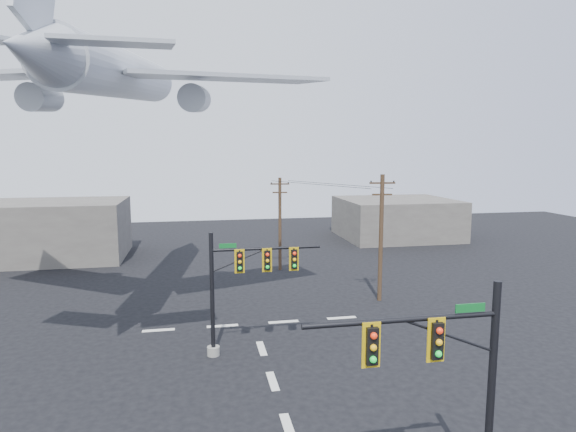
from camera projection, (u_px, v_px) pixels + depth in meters
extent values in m
plane|color=black|center=(288.00, 427.00, 19.67)|extent=(120.00, 120.00, 0.00)
cube|color=silver|center=(288.00, 427.00, 19.67)|extent=(0.40, 2.00, 0.01)
cube|color=silver|center=(273.00, 381.00, 23.56)|extent=(0.40, 2.00, 0.01)
cube|color=silver|center=(262.00, 348.00, 27.46)|extent=(0.40, 2.00, 0.01)
cube|color=silver|center=(158.00, 330.00, 30.23)|extent=(2.00, 0.40, 0.01)
cube|color=silver|center=(222.00, 326.00, 30.97)|extent=(2.00, 0.40, 0.01)
cube|color=silver|center=(283.00, 322.00, 31.72)|extent=(2.00, 0.40, 0.01)
cube|color=silver|center=(342.00, 318.00, 32.47)|extent=(2.00, 0.40, 0.01)
cylinder|color=black|center=(491.00, 391.00, 15.30)|extent=(0.25, 0.25, 7.23)
cylinder|color=black|center=(403.00, 320.00, 14.38)|extent=(6.19, 0.17, 0.17)
cylinder|color=black|center=(449.00, 336.00, 14.75)|extent=(3.33, 0.08, 0.08)
cube|color=black|center=(436.00, 340.00, 14.51)|extent=(0.35, 0.31, 1.14)
cube|color=#CBA10B|center=(436.00, 340.00, 14.53)|extent=(0.57, 0.04, 1.39)
sphere|color=#FC2C0E|center=(440.00, 331.00, 14.29)|extent=(0.21, 0.21, 0.21)
sphere|color=#EDA40C|center=(439.00, 342.00, 14.34)|extent=(0.21, 0.21, 0.21)
sphere|color=#0EE034|center=(439.00, 354.00, 14.38)|extent=(0.21, 0.21, 0.21)
cube|color=black|center=(371.00, 345.00, 14.12)|extent=(0.35, 0.31, 1.14)
cube|color=#CBA10B|center=(371.00, 345.00, 14.14)|extent=(0.57, 0.04, 1.39)
sphere|color=#FC2C0E|center=(374.00, 336.00, 13.90)|extent=(0.21, 0.21, 0.21)
sphere|color=#EDA40C|center=(374.00, 348.00, 13.95)|extent=(0.21, 0.21, 0.21)
sphere|color=#0EE034|center=(373.00, 360.00, 14.00)|extent=(0.21, 0.21, 0.21)
cube|color=#0D5B20|center=(470.00, 308.00, 14.68)|extent=(0.98, 0.04, 0.27)
cylinder|color=gray|center=(213.00, 351.00, 26.53)|extent=(0.69, 0.69, 0.49)
cylinder|color=black|center=(212.00, 295.00, 26.10)|extent=(0.24, 0.24, 6.88)
cylinder|color=black|center=(267.00, 248.00, 26.33)|extent=(6.00, 0.16, 0.16)
cylinder|color=black|center=(239.00, 260.00, 26.13)|extent=(3.23, 0.08, 0.08)
cube|color=black|center=(240.00, 261.00, 25.99)|extent=(0.33, 0.29, 1.08)
cube|color=#CBA10B|center=(240.00, 261.00, 26.00)|extent=(0.54, 0.04, 1.33)
sphere|color=#FC2C0E|center=(240.00, 256.00, 25.78)|extent=(0.20, 0.20, 0.20)
sphere|color=#EDA40C|center=(240.00, 262.00, 25.82)|extent=(0.20, 0.20, 0.20)
sphere|color=#0EE034|center=(240.00, 268.00, 25.87)|extent=(0.20, 0.20, 0.20)
cube|color=black|center=(267.00, 260.00, 26.27)|extent=(0.33, 0.29, 1.08)
cube|color=#CBA10B|center=(267.00, 260.00, 26.28)|extent=(0.54, 0.04, 1.33)
sphere|color=#FC2C0E|center=(267.00, 255.00, 26.06)|extent=(0.20, 0.20, 0.20)
sphere|color=#EDA40C|center=(267.00, 261.00, 26.10)|extent=(0.20, 0.20, 0.20)
sphere|color=#0EE034|center=(268.00, 267.00, 26.15)|extent=(0.20, 0.20, 0.20)
cube|color=black|center=(294.00, 259.00, 26.55)|extent=(0.33, 0.29, 1.08)
cube|color=#CBA10B|center=(294.00, 259.00, 26.56)|extent=(0.54, 0.04, 1.33)
sphere|color=#FC2C0E|center=(295.00, 254.00, 26.34)|extent=(0.20, 0.20, 0.20)
sphere|color=#EDA40C|center=(295.00, 260.00, 26.38)|extent=(0.20, 0.20, 0.20)
sphere|color=#0EE034|center=(295.00, 266.00, 26.43)|extent=(0.20, 0.20, 0.20)
cube|color=#0D5B20|center=(228.00, 246.00, 25.84)|extent=(0.93, 0.04, 0.26)
cylinder|color=#45321D|center=(381.00, 238.00, 35.66)|extent=(0.32, 0.32, 9.50)
cube|color=#45321D|center=(382.00, 183.00, 35.11)|extent=(1.90, 0.36, 0.13)
cube|color=#45321D|center=(382.00, 195.00, 35.22)|extent=(1.48, 0.31, 0.13)
cylinder|color=black|center=(371.00, 182.00, 35.04)|extent=(0.11, 0.11, 0.13)
cylinder|color=black|center=(382.00, 182.00, 35.09)|extent=(0.11, 0.11, 0.13)
cylinder|color=black|center=(394.00, 182.00, 35.15)|extent=(0.11, 0.11, 0.13)
cylinder|color=#45321D|center=(280.00, 224.00, 45.00)|extent=(0.29, 0.29, 8.73)
cube|color=#45321D|center=(280.00, 184.00, 44.48)|extent=(1.76, 0.38, 0.12)
cube|color=#45321D|center=(280.00, 192.00, 44.59)|extent=(1.38, 0.32, 0.12)
cylinder|color=black|center=(271.00, 183.00, 44.44)|extent=(0.10, 0.10, 0.12)
cylinder|color=black|center=(280.00, 183.00, 44.47)|extent=(0.10, 0.10, 0.12)
cylinder|color=black|center=(288.00, 183.00, 44.50)|extent=(0.10, 0.10, 0.12)
cylinder|color=black|center=(316.00, 184.00, 39.65)|extent=(5.73, 10.65, 0.03)
cylinder|color=black|center=(335.00, 184.00, 39.95)|extent=(5.84, 10.66, 0.03)
cylinder|color=#AAB0B6|center=(119.00, 73.00, 31.18)|extent=(5.89, 20.18, 4.62)
cone|color=#AAB0B6|center=(159.00, 84.00, 42.97)|extent=(3.75, 5.01, 3.46)
cone|color=#AAB0B6|center=(31.00, 49.00, 19.39)|extent=(3.44, 4.94, 3.15)
cube|color=#AAB0B6|center=(226.00, 77.00, 30.24)|extent=(13.47, 7.94, 0.58)
cylinder|color=#AAB0B6|center=(40.00, 98.00, 30.73)|extent=(2.20, 3.47, 2.00)
cylinder|color=#AAB0B6|center=(195.00, 98.00, 31.21)|extent=(2.20, 3.47, 2.00)
cube|color=#AAB0B6|center=(113.00, 42.00, 20.00)|extent=(5.13, 2.74, 0.34)
cube|color=#656059|center=(34.00, 231.00, 49.59)|extent=(18.00, 10.00, 6.00)
cube|color=#656059|center=(396.00, 218.00, 62.36)|extent=(14.00, 12.00, 5.00)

